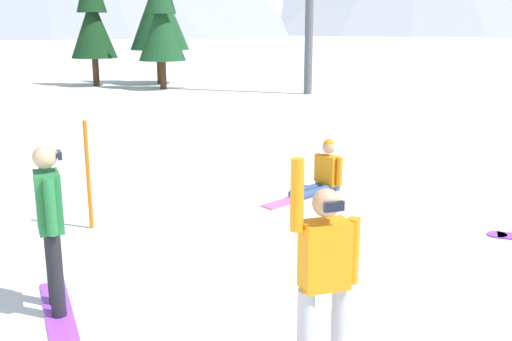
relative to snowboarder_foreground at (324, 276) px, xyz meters
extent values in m
cylinder|color=#B7B7BC|center=(0.15, 0.06, -0.49)|extent=(0.15, 0.15, 0.78)
cylinder|color=#B7B7BC|center=(-0.15, -0.06, -0.49)|extent=(0.15, 0.15, 0.78)
cube|color=orange|center=(0.00, 0.00, 0.19)|extent=(0.46, 0.37, 0.59)
cylinder|color=orange|center=(0.24, 0.10, 0.20)|extent=(0.11, 0.11, 0.58)
cylinder|color=orange|center=(-0.24, -0.10, 0.74)|extent=(0.11, 0.11, 0.60)
sphere|color=tan|center=(0.00, 0.00, 0.65)|extent=(0.24, 0.24, 0.24)
cube|color=black|center=(0.05, -0.13, 0.66)|extent=(0.17, 0.10, 0.08)
cube|color=#993FD8|center=(-2.76, 0.95, -0.90)|extent=(0.92, 1.43, 0.02)
cylinder|color=black|center=(-2.84, 1.09, -0.44)|extent=(0.15, 0.15, 0.89)
cylinder|color=black|center=(-2.69, 0.80, -0.44)|extent=(0.15, 0.15, 0.89)
cube|color=#237238|center=(-2.76, 0.95, 0.31)|extent=(0.40, 0.47, 0.61)
cylinder|color=#237238|center=(-2.88, 1.18, 0.33)|extent=(0.11, 0.11, 0.58)
cylinder|color=#237238|center=(-2.64, 0.72, 0.33)|extent=(0.11, 0.11, 0.58)
sphere|color=tan|center=(-2.76, 0.95, 0.78)|extent=(0.24, 0.24, 0.24)
cube|color=black|center=(-2.64, 1.01, 0.79)|extent=(0.11, 0.17, 0.08)
cube|color=#335184|center=(0.33, 5.93, -0.86)|extent=(0.46, 0.45, 0.10)
cylinder|color=#335184|center=(0.07, 5.49, -0.83)|extent=(0.63, 0.69, 0.14)
cylinder|color=#335184|center=(-0.08, 5.62, -0.83)|extent=(0.63, 0.69, 0.14)
cube|color=pink|center=(-0.26, 5.26, -0.90)|extent=(1.17, 1.28, 0.02)
cube|color=orange|center=(0.33, 5.93, -0.53)|extent=(0.46, 0.44, 0.55)
cylinder|color=orange|center=(0.52, 5.76, -0.52)|extent=(0.11, 0.11, 0.52)
cylinder|color=orange|center=(0.13, 6.10, -0.52)|extent=(0.11, 0.11, 0.52)
sphere|color=tan|center=(0.33, 5.93, -0.10)|extent=(0.24, 0.24, 0.24)
sphere|color=orange|center=(0.33, 5.93, -0.05)|extent=(0.20, 0.20, 0.20)
cylinder|color=#993FD8|center=(2.67, 3.65, -0.90)|extent=(0.34, 0.34, 0.02)
cylinder|color=orange|center=(-3.31, 3.56, -0.09)|extent=(0.06, 0.06, 1.63)
cylinder|color=#472D19|center=(-7.31, 25.60, -0.04)|extent=(0.40, 0.40, 1.74)
cone|color=#194723|center=(-7.31, 25.60, 2.68)|extent=(2.97, 2.97, 3.70)
cylinder|color=#472D19|center=(-6.61, 23.03, -0.24)|extent=(0.31, 0.31, 1.34)
cone|color=#194723|center=(-6.61, 23.03, 1.86)|extent=(2.18, 2.18, 2.86)
cylinder|color=#472D19|center=(-10.31, 24.36, -0.22)|extent=(0.31, 0.31, 1.38)
cone|color=#143819|center=(-10.31, 24.36, 1.94)|extent=(2.23, 2.23, 2.93)
camera|label=1|loc=(-0.25, -4.63, 2.06)|focal=41.38mm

